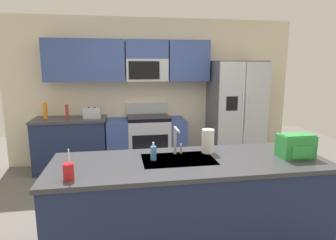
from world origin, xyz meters
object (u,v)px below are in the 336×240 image
(sink_faucet, at_px, (176,138))
(backpack, at_px, (296,145))
(range_oven, at_px, (146,141))
(bottle_orange, at_px, (45,111))
(toaster, at_px, (92,113))
(paper_towel_roll, at_px, (208,141))
(drink_cup_red, at_px, (69,171))
(pepper_mill, at_px, (67,111))
(refrigerator, at_px, (235,113))
(soap_dispenser, at_px, (153,153))

(sink_faucet, xyz_separation_m, backpack, (1.12, -0.27, -0.05))
(range_oven, xyz_separation_m, backpack, (1.21, -2.52, 0.57))
(bottle_orange, bearing_deg, toaster, -4.99)
(bottle_orange, height_order, paper_towel_roll, bottle_orange)
(drink_cup_red, height_order, paper_towel_roll, drink_cup_red)
(toaster, distance_m, pepper_mill, 0.41)
(refrigerator, relative_size, backpack, 5.78)
(paper_towel_roll, bearing_deg, bottle_orange, 132.91)
(drink_cup_red, relative_size, soap_dispenser, 1.46)
(toaster, height_order, sink_faucet, sink_faucet)
(pepper_mill, height_order, soap_dispenser, pepper_mill)
(refrigerator, bearing_deg, drink_cup_red, -132.97)
(sink_faucet, bearing_deg, paper_towel_roll, 3.24)
(pepper_mill, distance_m, backpack, 3.57)
(range_oven, xyz_separation_m, drink_cup_red, (-0.85, -2.73, 0.52))
(toaster, height_order, drink_cup_red, drink_cup_red)
(range_oven, relative_size, soap_dispenser, 8.00)
(toaster, relative_size, sink_faucet, 0.99)
(refrigerator, distance_m, backpack, 2.49)
(range_oven, bearing_deg, backpack, -64.41)
(sink_faucet, relative_size, soap_dispenser, 1.66)
(paper_towel_roll, bearing_deg, soap_dispenser, -166.08)
(range_oven, height_order, paper_towel_roll, paper_towel_roll)
(pepper_mill, xyz_separation_m, backpack, (2.53, -2.52, 0.00))
(paper_towel_roll, relative_size, backpack, 0.75)
(drink_cup_red, bearing_deg, range_oven, 72.64)
(pepper_mill, distance_m, sink_faucet, 2.65)
(bottle_orange, bearing_deg, sink_faucet, -52.20)
(range_oven, xyz_separation_m, sink_faucet, (0.09, -2.25, 0.62))
(pepper_mill, distance_m, drink_cup_red, 2.76)
(toaster, bearing_deg, pepper_mill, 173.05)
(sink_faucet, xyz_separation_m, paper_towel_roll, (0.33, 0.02, -0.05))
(toaster, bearing_deg, bottle_orange, 175.01)
(bottle_orange, xyz_separation_m, soap_dispenser, (1.51, -2.38, -0.07))
(sink_faucet, distance_m, soap_dispenser, 0.29)
(sink_faucet, height_order, backpack, sink_faucet)
(refrigerator, bearing_deg, backpack, -99.56)
(drink_cup_red, bearing_deg, paper_towel_roll, 21.27)
(sink_faucet, height_order, paper_towel_roll, sink_faucet)
(pepper_mill, distance_m, bottle_orange, 0.35)
(sink_faucet, bearing_deg, pepper_mill, 122.11)
(bottle_orange, height_order, backpack, bottle_orange)
(range_oven, height_order, refrigerator, refrigerator)
(drink_cup_red, height_order, backpack, drink_cup_red)
(sink_faucet, bearing_deg, bottle_orange, 127.80)
(toaster, xyz_separation_m, sink_faucet, (1.00, -2.20, 0.08))
(sink_faucet, distance_m, backpack, 1.15)
(bottle_orange, relative_size, soap_dispenser, 1.60)
(pepper_mill, xyz_separation_m, soap_dispenser, (1.17, -2.37, -0.05))
(sink_faucet, relative_size, backpack, 0.88)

